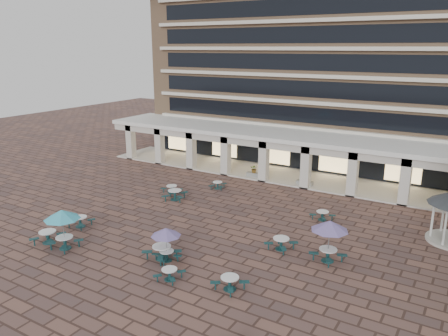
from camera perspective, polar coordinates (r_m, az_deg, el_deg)
The scene contains 18 objects.
ground at distance 31.08m, azimuth -1.49°, elevation -8.09°, with size 120.00×120.00×0.00m, color brown.
apartment_building at distance 51.76m, azimuth 14.32°, elevation 15.25°, with size 40.00×15.50×25.20m.
retail_arcade at distance 42.76m, azimuth 9.22°, elevation 2.57°, with size 42.00×6.60×4.40m.
picnic_table_0 at distance 31.19m, azimuth -22.02°, elevation -8.23°, with size 2.16×2.16×0.82m.
picnic_table_1 at distance 33.09m, azimuth -18.28°, elevation -6.56°, with size 1.82×1.82×0.75m.
picnic_table_2 at distance 24.97m, azimuth -7.13°, elevation -13.48°, with size 1.59×1.59×0.66m.
picnic_table_4 at distance 29.33m, azimuth -20.40°, elevation -5.91°, with size 2.27×2.27×2.62m.
picnic_table_5 at distance 27.19m, azimuth -8.13°, elevation -10.69°, with size 2.16×2.16×0.86m.
picnic_table_6 at distance 26.39m, azimuth -7.60°, elevation -8.46°, with size 1.82×1.82×2.11m.
picnic_table_7 at distance 23.89m, azimuth 0.76°, elevation -14.65°, with size 1.88×1.88×0.74m.
picnic_table_8 at distance 37.00m, azimuth -6.43°, elevation -3.40°, with size 2.29×2.29×0.86m.
picnic_table_9 at distance 39.67m, azimuth -0.84°, elevation -2.17°, with size 1.67×1.67×0.65m.
picnic_table_10 at distance 28.34m, azimuth 7.47°, elevation -9.63°, with size 1.96×1.96×0.78m.
picnic_table_11 at distance 26.68m, azimuth 13.64°, elevation -7.52°, with size 2.25×2.25×2.60m.
picnic_table_12 at distance 38.72m, azimuth -6.85°, elevation -2.68°, with size 1.89×1.89×0.70m.
picnic_table_13 at distance 33.43m, azimuth 12.74°, elevation -5.98°, with size 1.86×1.86×0.69m.
planter_left at distance 43.03m, azimuth 3.96°, elevation -0.53°, with size 1.50×0.86×1.33m.
planter_right at distance 41.04m, azimuth 10.48°, elevation -1.64°, with size 1.50×0.65×1.27m.
Camera 1 is at (15.38, -23.96, 12.47)m, focal length 35.00 mm.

